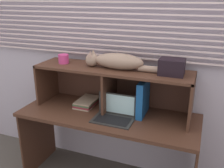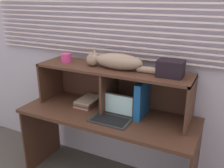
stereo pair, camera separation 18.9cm
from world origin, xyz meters
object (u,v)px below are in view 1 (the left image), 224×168
object	(u,v)px
binder_upright	(143,98)
storage_box	(172,67)
cat	(117,61)
laptop	(114,114)
small_basket	(64,59)
book_stack	(87,102)

from	to	relation	value
binder_upright	storage_box	size ratio (longest dim) A/B	1.59
cat	laptop	size ratio (longest dim) A/B	2.23
cat	binder_upright	world-z (taller)	cat
laptop	small_basket	xyz separation A→B (m)	(-0.56, 0.16, 0.38)
small_basket	storage_box	bearing A→B (deg)	0.00
binder_upright	book_stack	xyz separation A→B (m)	(-0.54, 0.00, -0.13)
cat	laptop	distance (m)	0.44
cat	small_basket	world-z (taller)	cat
laptop	book_stack	world-z (taller)	laptop
binder_upright	book_stack	distance (m)	0.55
laptop	small_basket	distance (m)	0.70
cat	laptop	xyz separation A→B (m)	(0.04, -0.16, -0.41)
small_basket	storage_box	world-z (taller)	storage_box
binder_upright	storage_box	xyz separation A→B (m)	(0.22, 0.00, 0.29)
cat	binder_upright	bearing A→B (deg)	0.00
laptop	binder_upright	distance (m)	0.28
laptop	binder_upright	world-z (taller)	binder_upright
laptop	storage_box	size ratio (longest dim) A/B	1.72
cat	small_basket	size ratio (longest dim) A/B	7.99
cat	binder_upright	distance (m)	0.38
cat	small_basket	distance (m)	0.52
laptop	cat	bearing A→B (deg)	104.61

